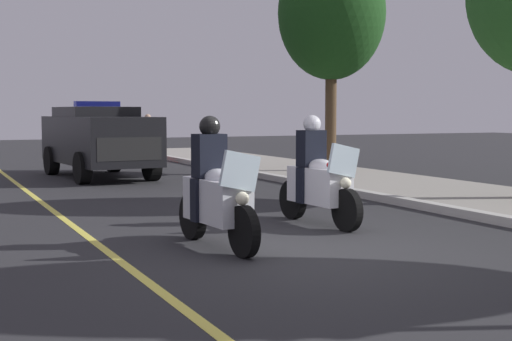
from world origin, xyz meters
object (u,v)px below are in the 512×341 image
Objects in this scene: police_motorcycle_lead_right at (318,180)px; tree_far_back at (332,14)px; police_suv at (99,138)px; cyclist_background at (148,138)px; police_motorcycle_lead_left at (216,194)px.

tree_far_back is (-8.03, 4.98, 3.82)m from police_motorcycle_lead_right.
tree_far_back is at bearing 75.81° from police_suv.
cyclist_background is 0.28× the size of tree_far_back.
police_suv is (-9.62, -1.29, 0.37)m from police_motorcycle_lead_right.
tree_far_back is (7.04, 3.31, 3.67)m from cyclist_background.
police_motorcycle_lead_left is 1.22× the size of cyclist_background.
cyclist_background is (-16.19, 3.83, 0.14)m from police_motorcycle_lead_left.
police_motorcycle_lead_right is at bearing 117.37° from police_motorcycle_lead_left.
police_suv is (-10.73, 0.87, 0.37)m from police_motorcycle_lead_left.
tree_far_back is at bearing 148.20° from police_motorcycle_lead_right.
police_motorcycle_lead_left is at bearing -62.63° from police_motorcycle_lead_right.
police_motorcycle_lead_right is at bearing 7.65° from police_suv.
police_motorcycle_lead_left is 10.77m from police_suv.
police_suv reaches higher than police_motorcycle_lead_right.
police_suv reaches higher than police_motorcycle_lead_left.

